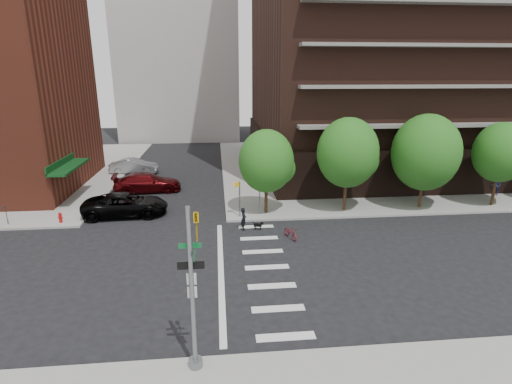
# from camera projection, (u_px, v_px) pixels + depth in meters

# --- Properties ---
(ground) EXTENTS (120.00, 120.00, 0.00)m
(ground) POSITION_uv_depth(u_px,v_px,m) (212.00, 270.00, 21.42)
(ground) COLOR black
(ground) RESTS_ON ground
(sidewalk_ne) EXTENTS (39.00, 33.00, 0.15)m
(sidewalk_ne) POSITION_uv_depth(u_px,v_px,m) (392.00, 164.00, 45.75)
(sidewalk_ne) COLOR gray
(sidewalk_ne) RESTS_ON ground
(crosswalk) EXTENTS (3.85, 13.00, 0.01)m
(crosswalk) POSITION_uv_depth(u_px,v_px,m) (252.00, 268.00, 21.62)
(crosswalk) COLOR silver
(crosswalk) RESTS_ON ground
(tree_a) EXTENTS (4.00, 4.00, 5.90)m
(tree_a) POSITION_uv_depth(u_px,v_px,m) (266.00, 161.00, 28.74)
(tree_a) COLOR #301E11
(tree_a) RESTS_ON sidewalk_ne
(tree_b) EXTENTS (4.50, 4.50, 6.65)m
(tree_b) POSITION_uv_depth(u_px,v_px,m) (348.00, 153.00, 29.17)
(tree_b) COLOR #301E11
(tree_b) RESTS_ON sidewalk_ne
(tree_c) EXTENTS (5.00, 5.00, 6.80)m
(tree_c) POSITION_uv_depth(u_px,v_px,m) (426.00, 153.00, 29.77)
(tree_c) COLOR #301E11
(tree_c) RESTS_ON sidewalk_ne
(tree_d) EXTENTS (4.00, 4.00, 6.20)m
(tree_d) POSITION_uv_depth(u_px,v_px,m) (501.00, 152.00, 30.37)
(tree_d) COLOR #301E11
(tree_d) RESTS_ON sidewalk_ne
(traffic_signal) EXTENTS (0.90, 0.75, 6.00)m
(traffic_signal) POSITION_uv_depth(u_px,v_px,m) (193.00, 303.00, 13.45)
(traffic_signal) COLOR slate
(traffic_signal) RESTS_ON sidewalk_s
(pedestrian_signal) EXTENTS (2.18, 0.67, 2.60)m
(pedestrian_signal) POSITION_uv_depth(u_px,v_px,m) (244.00, 193.00, 28.66)
(pedestrian_signal) COLOR slate
(pedestrian_signal) RESTS_ON sidewalk_ne
(fire_hydrant) EXTENTS (0.24, 0.24, 0.73)m
(fire_hydrant) POSITION_uv_depth(u_px,v_px,m) (60.00, 217.00, 27.69)
(fire_hydrant) COLOR #A50C0C
(fire_hydrant) RESTS_ON sidewalk_nw
(parking_meter) EXTENTS (0.10, 0.08, 1.32)m
(parking_meter) POSITION_uv_depth(u_px,v_px,m) (6.00, 213.00, 27.25)
(parking_meter) COLOR black
(parking_meter) RESTS_ON sidewalk_nw
(parked_car_black) EXTENTS (3.08, 6.17, 1.68)m
(parked_car_black) POSITION_uv_depth(u_px,v_px,m) (126.00, 205.00, 29.36)
(parked_car_black) COLOR black
(parked_car_black) RESTS_ON ground
(parked_car_maroon) EXTENTS (2.90, 6.01, 1.69)m
(parked_car_maroon) POSITION_uv_depth(u_px,v_px,m) (147.00, 183.00, 35.30)
(parked_car_maroon) COLOR #49080A
(parked_car_maroon) RESTS_ON ground
(parked_car_silver) EXTENTS (1.93, 4.95, 1.61)m
(parked_car_silver) POSITION_uv_depth(u_px,v_px,m) (134.00, 166.00, 41.66)
(parked_car_silver) COLOR #979A9F
(parked_car_silver) RESTS_ON ground
(scooter) EXTENTS (1.01, 1.62, 0.81)m
(scooter) POSITION_uv_depth(u_px,v_px,m) (291.00, 232.00, 25.39)
(scooter) COLOR maroon
(scooter) RESTS_ON ground
(dog_walker) EXTENTS (0.61, 0.44, 1.56)m
(dog_walker) POSITION_uv_depth(u_px,v_px,m) (244.00, 219.00, 26.67)
(dog_walker) COLOR black
(dog_walker) RESTS_ON ground
(dog) EXTENTS (0.65, 0.29, 0.54)m
(dog) POSITION_uv_depth(u_px,v_px,m) (258.00, 225.00, 26.84)
(dog) COLOR black
(dog) RESTS_ON ground
(pedestrian_far) EXTENTS (0.84, 0.66, 1.71)m
(pedestrian_far) POSITION_uv_depth(u_px,v_px,m) (496.00, 185.00, 33.90)
(pedestrian_far) COLOR #21264D
(pedestrian_far) RESTS_ON sidewalk_ne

